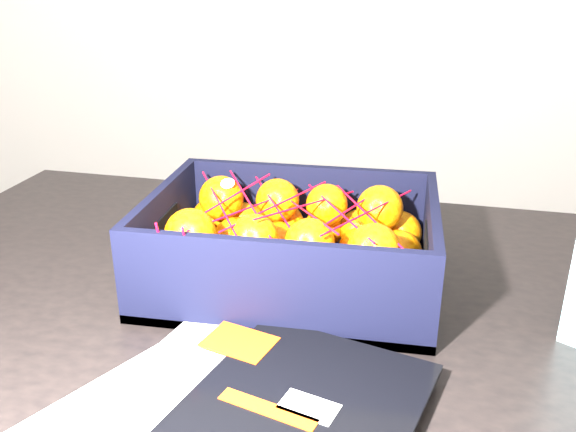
# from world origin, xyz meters

# --- Properties ---
(table) EXTENTS (1.24, 0.87, 0.75)m
(table) POSITION_xyz_m (0.25, 0.20, 0.65)
(table) COLOR black
(table) RESTS_ON ground
(magazine_stack) EXTENTS (0.41, 0.35, 0.02)m
(magazine_stack) POSITION_xyz_m (0.25, -0.04, 0.76)
(magazine_stack) COLOR silver
(magazine_stack) RESTS_ON table
(produce_crate) EXTENTS (0.37, 0.28, 0.12)m
(produce_crate) POSITION_xyz_m (0.27, 0.25, 0.79)
(produce_crate) COLOR brown
(produce_crate) RESTS_ON table
(clementine_heap) EXTENTS (0.35, 0.26, 0.11)m
(clementine_heap) POSITION_xyz_m (0.27, 0.25, 0.81)
(clementine_heap) COLOR #E06804
(clementine_heap) RESTS_ON produce_crate
(mesh_net) EXTENTS (0.30, 0.25, 0.09)m
(mesh_net) POSITION_xyz_m (0.26, 0.24, 0.86)
(mesh_net) COLOR red
(mesh_net) RESTS_ON clementine_heap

